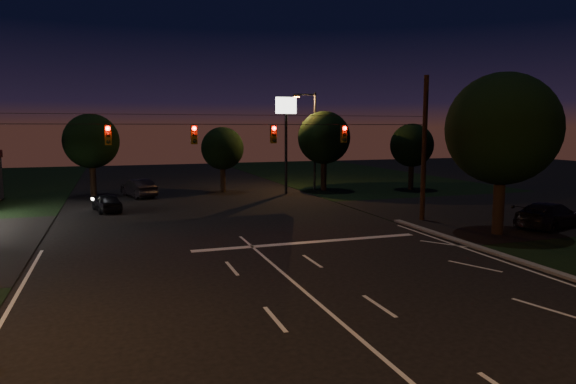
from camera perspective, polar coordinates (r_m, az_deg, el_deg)
name	(u,v)px	position (r m, az deg, el deg)	size (l,w,h in m)	color
ground	(357,336)	(15.12, 7.68, -15.61)	(140.00, 140.00, 0.00)	black
cross_street_right	(512,211)	(39.18, 23.65, -1.97)	(20.00, 16.00, 0.02)	black
stop_bar	(309,242)	(26.34, 2.34, -5.60)	(12.00, 0.50, 0.01)	silver
utility_pole_right	(422,220)	(33.50, 14.64, -3.07)	(0.30, 0.30, 9.00)	black
signal_span	(235,133)	(28.12, -5.93, 6.48)	(24.00, 0.40, 1.56)	black
pole_sign_right	(286,123)	(44.79, -0.23, 7.73)	(1.80, 0.30, 8.40)	black
street_light_right_far	(312,134)	(47.78, 2.71, 6.49)	(2.20, 0.35, 9.00)	black
tree_right_near	(501,130)	(30.07, 22.56, 6.35)	(6.00, 6.00, 8.76)	black
tree_far_b	(92,142)	(46.61, -20.99, 5.23)	(4.60, 4.60, 6.98)	black
tree_far_c	(222,149)	(46.53, -7.30, 4.77)	(3.80, 3.80, 5.86)	black
tree_far_d	(324,138)	(47.28, 3.98, 5.97)	(4.80, 4.80, 7.30)	black
tree_far_e	(411,146)	(49.21, 13.55, 5.01)	(4.00, 4.00, 6.18)	black
car_oncoming_a	(107,202)	(37.82, -19.47, -1.10)	(1.52, 3.78, 1.29)	black
car_oncoming_b	(139,188)	(44.90, -16.27, 0.43)	(1.60, 4.59, 1.51)	black
car_cross	(550,215)	(33.49, 27.08, -2.31)	(2.13, 5.25, 1.52)	black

